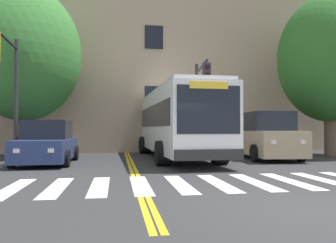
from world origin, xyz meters
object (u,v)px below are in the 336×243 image
Objects in this scene: city_bus at (173,122)px; street_tree_curbside_small at (24,53)px; traffic_light_far_corner at (7,75)px; traffic_light_overhead at (201,92)px; car_navy_near_lane at (47,144)px; car_tan_far_lane at (264,136)px; street_tree_curbside_large at (330,58)px.

street_tree_curbside_small reaches higher than city_bus.
traffic_light_far_corner is at bearing -82.41° from street_tree_curbside_small.
traffic_light_overhead is 8.96m from street_tree_curbside_small.
car_navy_near_lane is at bearing -158.82° from city_bus.
car_navy_near_lane is 5.58m from street_tree_curbside_small.
street_tree_curbside_small is at bearing 120.13° from car_navy_near_lane.
traffic_light_far_corner is (-11.02, -2.08, 2.37)m from car_tan_far_lane.
street_tree_curbside_large is (13.92, 1.55, 4.35)m from car_navy_near_lane.
traffic_light_overhead is at bearing -13.43° from street_tree_curbside_small.
traffic_light_overhead is 0.56× the size of street_tree_curbside_large.
street_tree_curbside_large is at bearing -5.33° from street_tree_curbside_small.
traffic_light_overhead is 0.56× the size of street_tree_curbside_small.
traffic_light_far_corner is at bearing -153.00° from city_bus.
street_tree_curbside_large is (4.08, 0.75, 4.10)m from car_tan_far_lane.
car_tan_far_lane is at bearing -3.44° from traffic_light_overhead.
car_navy_near_lane is 0.92× the size of traffic_light_overhead.
traffic_light_far_corner is 1.06× the size of traffic_light_overhead.
city_bus is 6.12m from car_navy_near_lane.
traffic_light_overhead reaches higher than car_tan_far_lane.
street_tree_curbside_large is at bearing 10.65° from traffic_light_far_corner.
city_bus is 2.16m from traffic_light_overhead.
street_tree_curbside_small is (-1.75, 3.01, 4.36)m from car_navy_near_lane.
traffic_light_far_corner reaches higher than city_bus.
street_tree_curbside_small is at bearing 174.67° from street_tree_curbside_large.
city_bus is at bearing -6.41° from street_tree_curbside_small.
street_tree_curbside_small is at bearing 173.59° from city_bus.
street_tree_curbside_small is (-7.38, 0.83, 3.39)m from city_bus.
car_navy_near_lane is at bearing 47.58° from traffic_light_far_corner.
car_tan_far_lane is 3.76m from traffic_light_overhead.
traffic_light_overhead is at bearing 176.56° from car_tan_far_lane.
traffic_light_overhead is at bearing -47.09° from city_bus.
car_tan_far_lane is 12.50m from street_tree_curbside_small.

